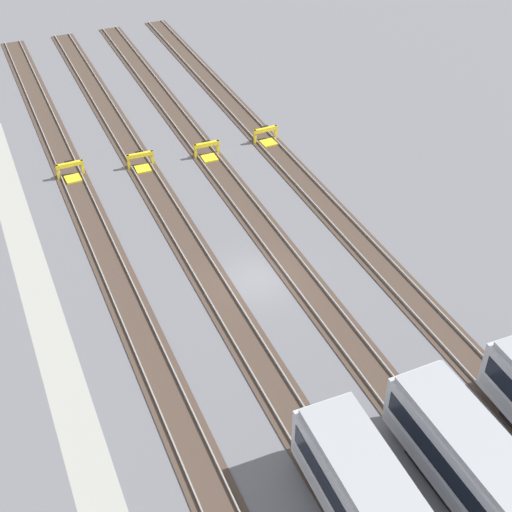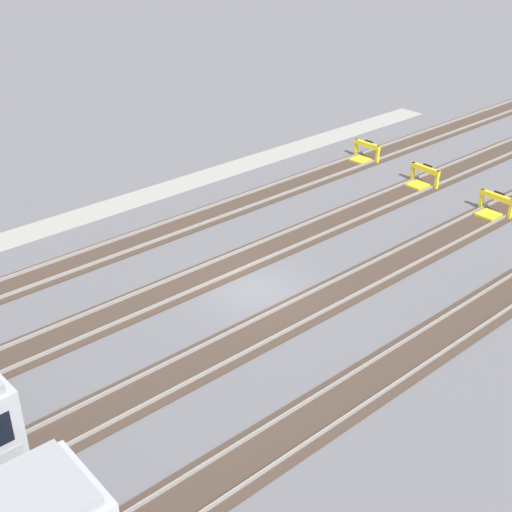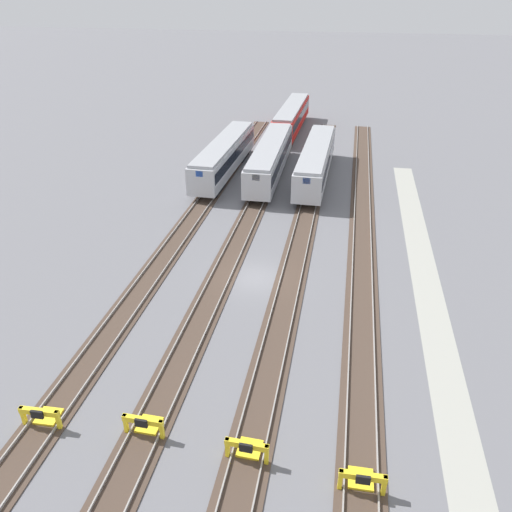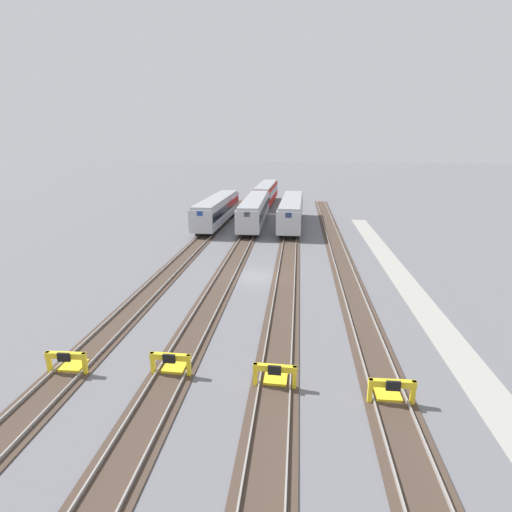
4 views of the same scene
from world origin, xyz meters
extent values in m
plane|color=slate|center=(0.00, 0.00, 0.00)|extent=(400.00, 400.00, 0.00)
cube|color=#9E9E93|center=(0.00, -12.13, 0.00)|extent=(54.00, 2.00, 0.01)
cube|color=#47382D|center=(0.00, -7.58, 0.03)|extent=(90.00, 2.23, 0.06)
cube|color=gray|center=(0.00, -6.86, 0.14)|extent=(90.00, 0.07, 0.15)
cube|color=gray|center=(0.00, -8.30, 0.14)|extent=(90.00, 0.07, 0.15)
cube|color=#47382D|center=(0.00, -2.53, 0.03)|extent=(90.00, 2.24, 0.06)
cube|color=gray|center=(0.00, -1.81, 0.14)|extent=(90.00, 0.07, 0.15)
cube|color=gray|center=(0.00, -3.24, 0.14)|extent=(90.00, 0.07, 0.15)
cube|color=#47382D|center=(0.00, 2.53, 0.03)|extent=(90.00, 2.24, 0.06)
cube|color=gray|center=(0.00, 3.24, 0.14)|extent=(90.00, 0.07, 0.15)
cube|color=gray|center=(0.00, 1.81, 0.14)|extent=(90.00, 0.07, 0.15)
cube|color=#47382D|center=(0.00, 7.58, 0.03)|extent=(90.00, 2.23, 0.06)
cube|color=gray|center=(0.00, 8.30, 0.14)|extent=(90.00, 0.07, 0.15)
cube|color=gray|center=(0.00, 6.86, 0.14)|extent=(90.00, 0.07, 0.15)
cube|color=blue|center=(12.54, -2.32, 3.05)|extent=(0.09, 0.70, 0.56)
cube|color=black|center=(15.92, -2.38, 0.35)|extent=(3.64, 2.30, 0.70)
cube|color=blue|center=(12.54, 7.79, 3.05)|extent=(0.10, 0.70, 0.56)
cube|color=blue|center=(12.54, 2.37, 3.05)|extent=(0.09, 0.70, 0.56)
cube|color=black|center=(15.92, 2.42, 0.35)|extent=(3.63, 2.29, 0.70)
cube|color=yellow|center=(-16.23, -6.68, 0.57)|extent=(0.18, 0.18, 1.15)
cube|color=yellow|center=(-16.19, -8.48, 0.57)|extent=(0.18, 0.18, 1.15)
cube|color=yellow|center=(-16.21, -7.58, 1.00)|extent=(0.28, 2.00, 0.30)
cube|color=yellow|center=(-15.66, -7.57, 0.09)|extent=(1.12, 1.10, 0.18)
cube|color=black|center=(-16.39, -7.59, 1.00)|extent=(0.13, 0.60, 0.44)
cube|color=yellow|center=(-15.51, -1.63, 0.57)|extent=(0.19, 0.19, 1.15)
cube|color=yellow|center=(-15.58, -3.43, 0.57)|extent=(0.19, 0.19, 1.15)
cube|color=yellow|center=(-15.55, -2.53, 1.00)|extent=(0.31, 2.01, 0.30)
cube|color=yellow|center=(-15.00, -2.55, 0.09)|extent=(1.14, 1.12, 0.18)
cube|color=black|center=(-15.73, -2.52, 1.00)|extent=(0.14, 0.60, 0.44)
cube|color=yellow|center=(-15.06, 3.43, 0.57)|extent=(0.18, 0.18, 1.15)
cube|color=yellow|center=(-15.10, 1.63, 0.57)|extent=(0.18, 0.18, 1.15)
cube|color=yellow|center=(-15.08, 2.53, 1.00)|extent=(0.28, 2.00, 0.30)
cube|color=yellow|center=(-14.53, 2.52, 0.09)|extent=(1.12, 1.10, 0.18)
cube|color=black|center=(-15.26, 2.53, 1.00)|extent=(0.13, 0.60, 0.44)
cube|color=yellow|center=(-15.52, 8.48, 0.57)|extent=(0.19, 0.19, 1.15)
cube|color=yellow|center=(-15.46, 6.68, 0.57)|extent=(0.19, 0.19, 1.15)
cube|color=yellow|center=(-15.49, 7.58, 1.00)|extent=(0.31, 2.01, 0.30)
cube|color=yellow|center=(-14.94, 7.60, 0.09)|extent=(1.14, 1.12, 0.18)
cube|color=black|center=(-15.67, 7.58, 1.00)|extent=(0.14, 0.60, 0.44)
camera|label=1|loc=(30.13, -13.11, 26.94)|focal=50.00mm
camera|label=2|loc=(18.02, 20.23, 16.45)|focal=50.00mm
camera|label=3|loc=(-30.42, -5.75, 18.96)|focal=35.00mm
camera|label=4|loc=(-31.58, -3.38, 10.89)|focal=28.00mm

